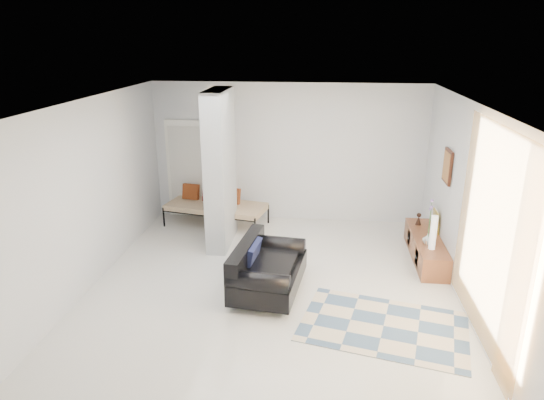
# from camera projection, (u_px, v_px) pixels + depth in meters

# --- Properties ---
(floor) EXTENTS (6.00, 6.00, 0.00)m
(floor) POSITION_uv_depth(u_px,v_px,m) (272.00, 287.00, 7.42)
(floor) COLOR silver
(floor) RESTS_ON ground
(ceiling) EXTENTS (6.00, 6.00, 0.00)m
(ceiling) POSITION_uv_depth(u_px,v_px,m) (272.00, 102.00, 6.52)
(ceiling) COLOR white
(ceiling) RESTS_ON wall_back
(wall_back) EXTENTS (6.00, 0.00, 6.00)m
(wall_back) POSITION_uv_depth(u_px,v_px,m) (288.00, 153.00, 9.80)
(wall_back) COLOR silver
(wall_back) RESTS_ON ground
(wall_front) EXTENTS (6.00, 0.00, 6.00)m
(wall_front) POSITION_uv_depth(u_px,v_px,m) (234.00, 313.00, 4.15)
(wall_front) COLOR silver
(wall_front) RESTS_ON ground
(wall_left) EXTENTS (0.00, 6.00, 6.00)m
(wall_left) POSITION_uv_depth(u_px,v_px,m) (90.00, 194.00, 7.26)
(wall_left) COLOR silver
(wall_left) RESTS_ON ground
(wall_right) EXTENTS (0.00, 6.00, 6.00)m
(wall_right) POSITION_uv_depth(u_px,v_px,m) (469.00, 208.00, 6.69)
(wall_right) COLOR silver
(wall_right) RESTS_ON ground
(partition_column) EXTENTS (0.35, 1.20, 2.80)m
(partition_column) POSITION_uv_depth(u_px,v_px,m) (220.00, 170.00, 8.59)
(partition_column) COLOR #A9ADB0
(partition_column) RESTS_ON floor
(hallway_door) EXTENTS (0.85, 0.06, 2.04)m
(hallway_door) POSITION_uv_depth(u_px,v_px,m) (187.00, 169.00, 10.10)
(hallway_door) COLOR white
(hallway_door) RESTS_ON floor
(curtain) EXTENTS (0.00, 2.55, 2.55)m
(curtain) POSITION_uv_depth(u_px,v_px,m) (490.00, 237.00, 5.60)
(curtain) COLOR #F9AB41
(curtain) RESTS_ON wall_right
(wall_art) EXTENTS (0.04, 0.45, 0.55)m
(wall_art) POSITION_uv_depth(u_px,v_px,m) (448.00, 166.00, 7.82)
(wall_art) COLOR #391A0F
(wall_art) RESTS_ON wall_right
(media_console) EXTENTS (0.45, 1.82, 0.80)m
(media_console) POSITION_uv_depth(u_px,v_px,m) (426.00, 248.00, 8.31)
(media_console) COLOR brown
(media_console) RESTS_ON floor
(loveseat) EXTENTS (1.07, 1.64, 0.76)m
(loveseat) POSITION_uv_depth(u_px,v_px,m) (265.00, 269.00, 7.21)
(loveseat) COLOR silver
(loveseat) RESTS_ON floor
(daybed) EXTENTS (2.10, 1.22, 0.77)m
(daybed) POSITION_uv_depth(u_px,v_px,m) (215.00, 205.00, 9.77)
(daybed) COLOR black
(daybed) RESTS_ON floor
(area_rug) EXTENTS (2.40, 1.87, 0.01)m
(area_rug) POSITION_uv_depth(u_px,v_px,m) (384.00, 326.00, 6.41)
(area_rug) COLOR beige
(area_rug) RESTS_ON floor
(cylinder_lamp) EXTENTS (0.10, 0.10, 0.56)m
(cylinder_lamp) POSITION_uv_depth(u_px,v_px,m) (433.00, 233.00, 7.71)
(cylinder_lamp) COLOR white
(cylinder_lamp) RESTS_ON media_console
(bronze_figurine) EXTENTS (0.11, 0.11, 0.22)m
(bronze_figurine) POSITION_uv_depth(u_px,v_px,m) (419.00, 219.00, 8.76)
(bronze_figurine) COLOR black
(bronze_figurine) RESTS_ON media_console
(vase) EXTENTS (0.18, 0.18, 0.18)m
(vase) POSITION_uv_depth(u_px,v_px,m) (428.00, 239.00, 7.96)
(vase) COLOR silver
(vase) RESTS_ON media_console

